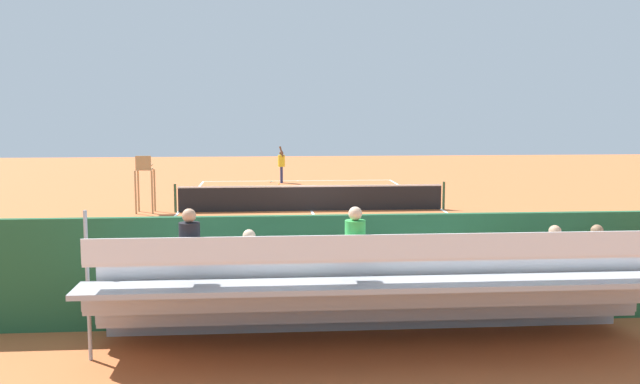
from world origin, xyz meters
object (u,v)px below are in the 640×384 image
Objects in this scene: tennis_net at (312,198)px; tennis_racket at (272,181)px; umpire_chair at (145,178)px; tennis_player at (281,163)px; equipment_bag at (353,305)px; courtside_bench at (444,282)px; tennis_ball_far at (279,184)px; bleacher_stand at (386,291)px; tennis_ball_near at (287,187)px; line_judge at (189,258)px.

tennis_net is 10.71m from tennis_racket.
tennis_player is at bearing -117.88° from umpire_chair.
tennis_racket is (1.22, -24.02, -0.16)m from equipment_bag.
tennis_racket is at bearing -82.81° from courtside_bench.
umpire_chair is at bearing 60.95° from tennis_ball_far.
equipment_bag is at bearing -81.65° from bleacher_stand.
tennis_ball_near is (0.68, -7.78, -0.47)m from tennis_net.
umpire_chair is (6.20, 0.03, 0.81)m from tennis_net.
umpire_chair is 1.19× the size of courtside_bench.
tennis_racket is (3.01, -23.89, -0.54)m from courtside_bench.
tennis_ball_near is (2.35, -21.05, -0.53)m from courtside_bench.
tennis_ball_far is at bearing 103.00° from tennis_racket.
bleacher_stand is 23.15m from tennis_ball_near.
umpire_chair is 3.66× the size of tennis_racket.
equipment_bag is 0.47× the size of tennis_player.
equipment_bag is 24.05m from tennis_racket.
tennis_player is (1.03, -25.37, 0.07)m from bleacher_stand.
tennis_net reaches higher than tennis_racket.
tennis_ball_near is at bearing -125.25° from umpire_chair.
line_judge is at bearing -35.89° from bleacher_stand.
umpire_chair is 1.11× the size of tennis_player.
bleacher_stand is 4.18m from line_judge.
equipment_bag is at bearing 92.28° from tennis_ball_far.
bleacher_stand is 15.48× the size of tennis_racket.
tennis_net is at bearing 95.00° from tennis_ball_near.
tennis_ball_far is at bearing -83.62° from tennis_net.
umpire_chair reaches higher than tennis_racket.
tennis_ball_far is at bearing -87.72° from equipment_bag.
tennis_ball_near is at bearing -85.00° from tennis_net.
tennis_net is 15.35m from bleacher_stand.
tennis_ball_near is 1.53m from tennis_ball_far.
line_judge is (4.90, -0.38, 0.46)m from courtside_bench.
line_judge is (3.10, -0.51, 0.84)m from equipment_bag.
tennis_player reaches higher than equipment_bag.
umpire_chair is 32.42× the size of tennis_ball_far.
courtside_bench is 24.08m from tennis_racket.
equipment_bag is at bearing 89.43° from tennis_net.
equipment_bag reaches higher than tennis_ball_far.
tennis_net is 10.08m from tennis_player.
tennis_racket is at bearing -94.58° from line_judge.
tennis_racket is 8.87× the size of tennis_ball_far.
bleacher_stand reaches higher than equipment_bag.
tennis_net is 13.30m from line_judge.
courtside_bench is 4.93m from line_judge.
tennis_ball_far is (0.36, -1.49, 0.00)m from tennis_ball_near.
tennis_player reaches higher than courtside_bench.
equipment_bag is (1.80, 0.13, -0.38)m from courtside_bench.
tennis_net is at bearing 96.38° from tennis_ball_far.
bleacher_stand is 5.03× the size of courtside_bench.
tennis_racket is at bearing -76.76° from tennis_ball_near.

